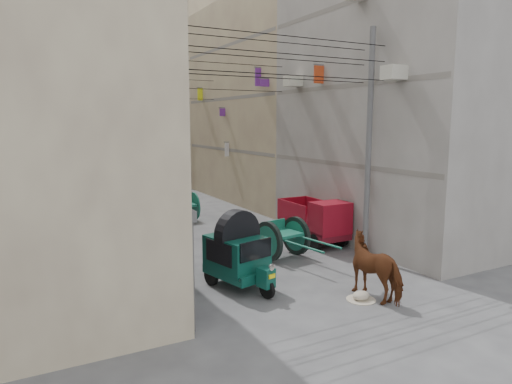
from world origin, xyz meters
TOP-DOWN VIEW (x-y plane):
  - ground at (0.00, 0.00)m, footprint 140.00×140.00m
  - building_row_right at (8.00, 34.13)m, footprint 8.00×62.00m
  - end_cap_building at (0.00, 66.00)m, footprint 22.00×10.00m
  - shutters_left at (-3.92, 10.38)m, footprint 0.18×14.40m
  - signboards at (-0.01, 21.66)m, footprint 8.22×40.52m
  - ac_units at (3.65, 7.67)m, footprint 0.70×6.55m
  - utility_poles at (0.00, 17.00)m, footprint 7.40×22.20m
  - overhead_cables at (0.00, 14.40)m, footprint 7.40×22.52m
  - auto_rickshaw at (-1.69, 5.54)m, footprint 1.80×2.59m
  - tonga_cart at (1.00, 7.40)m, footprint 1.69×3.28m
  - mini_truck at (3.20, 8.29)m, footprint 1.47×3.23m
  - second_cart at (-0.32, 14.92)m, footprint 1.67×1.50m
  - feed_sack at (0.83, 2.99)m, footprint 0.50×0.40m
  - horse at (1.41, 3.01)m, footprint 1.16×2.14m
  - distant_car_white at (-2.15, 17.13)m, footprint 1.57×3.85m
  - distant_car_grey at (2.19, 30.36)m, footprint 2.39×3.92m
  - distant_car_green at (0.37, 32.96)m, footprint 2.31×4.14m

SIDE VIEW (x-z plane):
  - ground at x=0.00m, z-range 0.00..0.00m
  - feed_sack at x=0.83m, z-range 0.00..0.25m
  - distant_car_green at x=0.37m, z-range 0.00..1.13m
  - distant_car_grey at x=2.19m, z-range 0.00..1.22m
  - distant_car_white at x=-2.15m, z-range 0.00..1.31m
  - tonga_cart at x=1.00m, z-range 0.03..1.44m
  - second_cart at x=-0.32m, z-range 0.05..1.44m
  - horse at x=1.41m, z-range 0.00..1.72m
  - mini_truck at x=3.20m, z-range -0.04..1.78m
  - auto_rickshaw at x=-1.69m, z-range 0.16..1.92m
  - shutters_left at x=-3.92m, z-range 0.06..2.93m
  - signboards at x=-0.01m, z-range 0.59..6.27m
  - utility_poles at x=0.00m, z-range 0.00..8.00m
  - building_row_right at x=8.00m, z-range -0.54..13.46m
  - end_cap_building at x=0.00m, z-range 0.00..13.00m
  - overhead_cables at x=0.00m, z-range 6.20..7.33m
  - ac_units at x=3.65m, z-range 5.76..9.11m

